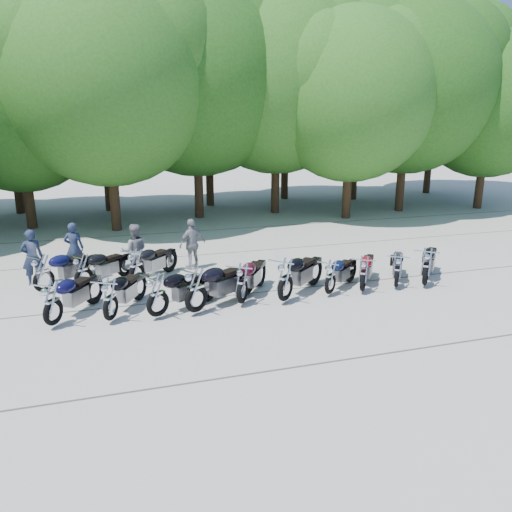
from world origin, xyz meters
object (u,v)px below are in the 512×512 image
object	(u,v)px
motorcycle_3	(196,288)
motorcycle_11	(83,270)
motorcycle_10	(43,272)
rider_2	(192,244)
motorcycle_1	(110,298)
motorcycle_8	(397,269)
rider_0	(32,257)
rider_1	(135,251)
motorcycle_12	(136,266)
rider_3	(74,248)
motorcycle_5	(285,278)
motorcycle_4	(242,282)
motorcycle_6	(331,276)
motorcycle_0	(52,302)
motorcycle_7	(364,273)
motorcycle_2	(157,294)
motorcycle_9	(426,265)

from	to	relation	value
motorcycle_3	motorcycle_11	world-z (taller)	motorcycle_3
motorcycle_10	rider_2	xyz separation A→B (m)	(4.50, 1.22, 0.19)
motorcycle_1	motorcycle_8	xyz separation A→B (m)	(8.11, 0.17, -0.04)
motorcycle_10	rider_0	world-z (taller)	rider_0
rider_1	motorcycle_12	bearing A→B (deg)	90.49
motorcycle_8	rider_2	distance (m)	6.57
motorcycle_10	rider_3	world-z (taller)	rider_3
motorcycle_3	motorcycle_5	distance (m)	2.46
motorcycle_3	rider_3	xyz separation A→B (m)	(-3.11, 4.67, 0.13)
motorcycle_4	motorcycle_8	size ratio (longest dim) A/B	1.10
motorcycle_3	motorcycle_6	size ratio (longest dim) A/B	1.21
motorcycle_4	motorcycle_0	bearing A→B (deg)	35.06
motorcycle_7	motorcycle_11	world-z (taller)	motorcycle_11
motorcycle_0	motorcycle_4	world-z (taller)	motorcycle_4
motorcycle_2	motorcycle_7	size ratio (longest dim) A/B	1.08
motorcycle_3	rider_1	bearing A→B (deg)	-12.61
motorcycle_4	motorcycle_9	size ratio (longest dim) A/B	0.99
motorcycle_7	rider_2	size ratio (longest dim) A/B	1.27
motorcycle_1	rider_0	world-z (taller)	rider_0
motorcycle_0	rider_2	size ratio (longest dim) A/B	1.37
motorcycle_9	rider_3	size ratio (longest dim) A/B	1.41
rider_0	motorcycle_0	bearing A→B (deg)	94.38
motorcycle_7	rider_0	distance (m)	9.80
motorcycle_10	rider_0	distance (m)	1.07
motorcycle_11	rider_2	distance (m)	3.64
motorcycle_9	motorcycle_5	bearing A→B (deg)	41.71
motorcycle_5	rider_1	world-z (taller)	rider_1
motorcycle_0	motorcycle_9	distance (m)	10.33
motorcycle_2	motorcycle_11	xyz separation A→B (m)	(-1.83, 2.79, -0.04)
motorcycle_8	motorcycle_9	world-z (taller)	motorcycle_9
motorcycle_11	motorcycle_12	bearing A→B (deg)	-131.97
motorcycle_11	motorcycle_3	bearing A→B (deg)	-173.21
motorcycle_3	motorcycle_6	distance (m)	3.88
motorcycle_6	rider_0	xyz separation A→B (m)	(-8.12, 3.50, 0.27)
rider_1	rider_0	bearing A→B (deg)	0.42
motorcycle_1	motorcycle_2	distance (m)	1.14
motorcycle_6	motorcycle_9	xyz separation A→B (m)	(3.04, -0.13, 0.08)
motorcycle_5	rider_3	distance (m)	7.20
motorcycle_12	rider_0	size ratio (longest dim) A/B	1.33
motorcycle_9	rider_2	distance (m)	7.39
motorcycle_6	rider_0	world-z (taller)	rider_0
motorcycle_3	rider_1	distance (m)	3.90
motorcycle_0	rider_0	size ratio (longest dim) A/B	1.36
motorcycle_7	rider_3	bearing A→B (deg)	6.49
motorcycle_0	rider_0	distance (m)	3.69
motorcycle_7	rider_3	world-z (taller)	rider_3
motorcycle_4	rider_2	bearing A→B (deg)	-45.73
rider_0	motorcycle_11	bearing A→B (deg)	137.06
motorcycle_9	motorcycle_12	distance (m)	8.59
motorcycle_12	rider_0	bearing A→B (deg)	23.07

